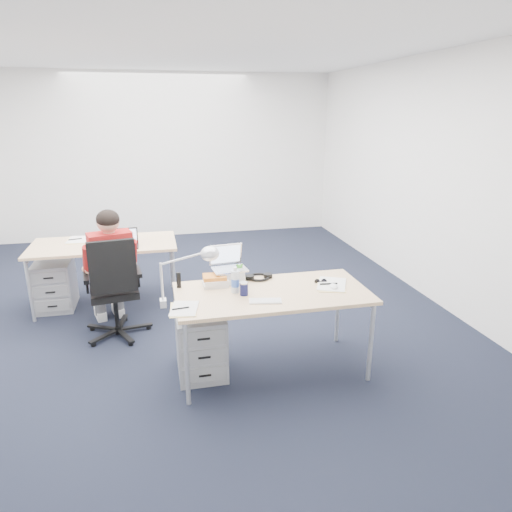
# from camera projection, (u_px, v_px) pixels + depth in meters

# --- Properties ---
(floor) EXTENTS (7.00, 7.00, 0.00)m
(floor) POSITION_uv_depth(u_px,v_px,m) (178.00, 315.00, 5.06)
(floor) COLOR black
(floor) RESTS_ON ground
(room) EXTENTS (6.02, 7.02, 2.80)m
(room) POSITION_uv_depth(u_px,v_px,m) (169.00, 158.00, 4.54)
(room) COLOR white
(room) RESTS_ON ground
(desk_near) EXTENTS (1.60, 0.80, 0.73)m
(desk_near) POSITION_uv_depth(u_px,v_px,m) (272.00, 297.00, 3.80)
(desk_near) COLOR #D7AD7C
(desk_near) RESTS_ON ground
(desk_far) EXTENTS (1.60, 0.80, 0.73)m
(desk_far) POSITION_uv_depth(u_px,v_px,m) (104.00, 247.00, 5.18)
(desk_far) COLOR #D7AD7C
(desk_far) RESTS_ON ground
(office_chair) EXTENTS (0.74, 0.74, 1.04)m
(office_chair) POSITION_uv_depth(u_px,v_px,m) (116.00, 308.00, 4.52)
(office_chair) COLOR black
(office_chair) RESTS_ON ground
(seated_person) EXTENTS (0.52, 0.76, 1.27)m
(seated_person) POSITION_uv_depth(u_px,v_px,m) (110.00, 271.00, 4.57)
(seated_person) COLOR #AC1A18
(seated_person) RESTS_ON ground
(drawer_pedestal_near) EXTENTS (0.40, 0.50, 0.55)m
(drawer_pedestal_near) POSITION_uv_depth(u_px,v_px,m) (201.00, 343.00, 3.88)
(drawer_pedestal_near) COLOR #A2A4A8
(drawer_pedestal_near) RESTS_ON ground
(drawer_pedestal_far) EXTENTS (0.40, 0.50, 0.55)m
(drawer_pedestal_far) POSITION_uv_depth(u_px,v_px,m) (55.00, 285.00, 5.19)
(drawer_pedestal_far) COLOR #A2A4A8
(drawer_pedestal_far) RESTS_ON ground
(silver_laptop) EXTENTS (0.32, 0.26, 0.31)m
(silver_laptop) POSITION_uv_depth(u_px,v_px,m) (229.00, 265.00, 3.96)
(silver_laptop) COLOR silver
(silver_laptop) RESTS_ON desk_near
(wireless_keyboard) EXTENTS (0.27, 0.15, 0.01)m
(wireless_keyboard) POSITION_uv_depth(u_px,v_px,m) (265.00, 301.00, 3.59)
(wireless_keyboard) COLOR white
(wireless_keyboard) RESTS_ON desk_near
(computer_mouse) EXTENTS (0.08, 0.11, 0.04)m
(computer_mouse) POSITION_uv_depth(u_px,v_px,m) (334.00, 286.00, 3.85)
(computer_mouse) COLOR white
(computer_mouse) RESTS_ON desk_near
(headphones) EXTENTS (0.26, 0.20, 0.04)m
(headphones) POSITION_uv_depth(u_px,v_px,m) (259.00, 276.00, 4.08)
(headphones) COLOR black
(headphones) RESTS_ON desk_near
(can_koozie) EXTENTS (0.08, 0.08, 0.11)m
(can_koozie) POSITION_uv_depth(u_px,v_px,m) (244.00, 289.00, 3.70)
(can_koozie) COLOR #151743
(can_koozie) RESTS_ON desk_near
(water_bottle) EXTENTS (0.07, 0.07, 0.22)m
(water_bottle) POSITION_uv_depth(u_px,v_px,m) (235.00, 280.00, 3.74)
(water_bottle) COLOR silver
(water_bottle) RESTS_ON desk_near
(bear_figurine) EXTENTS (0.09, 0.07, 0.15)m
(bear_figurine) POSITION_uv_depth(u_px,v_px,m) (240.00, 272.00, 4.02)
(bear_figurine) COLOR #22741F
(bear_figurine) RESTS_ON desk_near
(book_stack) EXTENTS (0.23, 0.19, 0.10)m
(book_stack) POSITION_uv_depth(u_px,v_px,m) (215.00, 281.00, 3.90)
(book_stack) COLOR silver
(book_stack) RESTS_ON desk_near
(cordless_phone) EXTENTS (0.04, 0.03, 0.14)m
(cordless_phone) POSITION_uv_depth(u_px,v_px,m) (179.00, 280.00, 3.85)
(cordless_phone) COLOR black
(cordless_phone) RESTS_ON desk_near
(papers_left) EXTENTS (0.24, 0.31, 0.01)m
(papers_left) POSITION_uv_depth(u_px,v_px,m) (183.00, 309.00, 3.44)
(papers_left) COLOR #FFE493
(papers_left) RESTS_ON desk_near
(papers_right) EXTENTS (0.34, 0.40, 0.01)m
(papers_right) POSITION_uv_depth(u_px,v_px,m) (331.00, 285.00, 3.92)
(papers_right) COLOR #FFE493
(papers_right) RESTS_ON desk_near
(sunglasses) EXTENTS (0.12, 0.07, 0.03)m
(sunglasses) POSITION_uv_depth(u_px,v_px,m) (321.00, 282.00, 3.98)
(sunglasses) COLOR black
(sunglasses) RESTS_ON desk_near
(desk_lamp) EXTENTS (0.45, 0.29, 0.48)m
(desk_lamp) POSITION_uv_depth(u_px,v_px,m) (181.00, 276.00, 3.46)
(desk_lamp) COLOR silver
(desk_lamp) RESTS_ON desk_near
(dark_laptop) EXTENTS (0.30, 0.29, 0.21)m
(dark_laptop) POSITION_uv_depth(u_px,v_px,m) (124.00, 238.00, 4.97)
(dark_laptop) COLOR black
(dark_laptop) RESTS_ON desk_far
(far_cup) EXTENTS (0.09, 0.09, 0.11)m
(far_cup) POSITION_uv_depth(u_px,v_px,m) (116.00, 236.00, 5.25)
(far_cup) COLOR white
(far_cup) RESTS_ON desk_far
(far_papers) EXTENTS (0.24, 0.33, 0.01)m
(far_papers) POSITION_uv_depth(u_px,v_px,m) (77.00, 240.00, 5.28)
(far_papers) COLOR white
(far_papers) RESTS_ON desk_far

